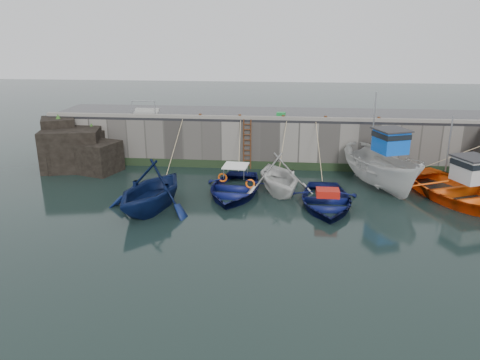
# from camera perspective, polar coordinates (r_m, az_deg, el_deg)

# --- Properties ---
(ground) EXTENTS (120.00, 120.00, 0.00)m
(ground) POSITION_cam_1_polar(r_m,az_deg,el_deg) (20.51, 4.20, -6.78)
(ground) COLOR black
(ground) RESTS_ON ground
(quay_back) EXTENTS (30.00, 5.00, 3.00)m
(quay_back) POSITION_cam_1_polar(r_m,az_deg,el_deg) (31.91, 4.86, 5.18)
(quay_back) COLOR slate
(quay_back) RESTS_ON ground
(road_back) EXTENTS (30.00, 5.00, 0.16)m
(road_back) POSITION_cam_1_polar(r_m,az_deg,el_deg) (31.59, 4.94, 7.97)
(road_back) COLOR black
(road_back) RESTS_ON quay_back
(kerb_back) EXTENTS (30.00, 0.30, 0.20)m
(kerb_back) POSITION_cam_1_polar(r_m,az_deg,el_deg) (29.25, 4.88, 7.51)
(kerb_back) COLOR slate
(kerb_back) RESTS_ON road_back
(algae_back) EXTENTS (30.00, 0.08, 0.50)m
(algae_back) POSITION_cam_1_polar(r_m,az_deg,el_deg) (29.77, 4.72, 1.74)
(algae_back) COLOR black
(algae_back) RESTS_ON ground
(rock_outcrop) EXTENTS (5.85, 4.24, 3.41)m
(rock_outcrop) POSITION_cam_1_polar(r_m,az_deg,el_deg) (31.58, -19.44, 3.62)
(rock_outcrop) COLOR black
(rock_outcrop) RESTS_ON ground
(ladder) EXTENTS (0.51, 0.08, 3.20)m
(ladder) POSITION_cam_1_polar(r_m,az_deg,el_deg) (29.46, 0.88, 4.33)
(ladder) COLOR #3F1E0F
(ladder) RESTS_ON ground
(boat_near_white) EXTENTS (5.77, 6.28, 2.79)m
(boat_near_white) POSITION_cam_1_polar(r_m,az_deg,el_deg) (23.71, -10.68, -3.52)
(boat_near_white) COLOR #0A163E
(boat_near_white) RESTS_ON ground
(boat_near_white_rope) EXTENTS (0.04, 5.62, 3.10)m
(boat_near_white_rope) POSITION_cam_1_polar(r_m,az_deg,el_deg) (28.25, -7.95, 0.19)
(boat_near_white_rope) COLOR tan
(boat_near_white_rope) RESTS_ON ground
(boat_near_blue) EXTENTS (4.43, 5.90, 1.16)m
(boat_near_blue) POSITION_cam_1_polar(r_m,az_deg,el_deg) (25.44, -0.72, -1.67)
(boat_near_blue) COLOR #0B1046
(boat_near_blue) RESTS_ON ground
(boat_near_blue_rope) EXTENTS (0.04, 3.48, 3.10)m
(boat_near_blue_rope) POSITION_cam_1_polar(r_m,az_deg,el_deg) (28.89, 0.06, 0.78)
(boat_near_blue_rope) COLOR tan
(boat_near_blue_rope) RESTS_ON ground
(boat_near_blacktrim) EXTENTS (5.18, 5.61, 2.45)m
(boat_near_blacktrim) POSITION_cam_1_polar(r_m,az_deg,el_deg) (25.83, 4.67, -1.43)
(boat_near_blacktrim) COLOR silver
(boat_near_blacktrim) RESTS_ON ground
(boat_near_blacktrim_rope) EXTENTS (0.04, 3.14, 3.10)m
(boat_near_blacktrim_rope) POSITION_cam_1_polar(r_m,az_deg,el_deg) (29.03, 4.80, 0.80)
(boat_near_blacktrim_rope) COLOR tan
(boat_near_blacktrim_rope) RESTS_ON ground
(boat_near_navy) EXTENTS (3.86, 5.40, 1.12)m
(boat_near_navy) POSITION_cam_1_polar(r_m,az_deg,el_deg) (24.11, 10.36, -3.12)
(boat_near_navy) COLOR #0A1040
(boat_near_navy) RESTS_ON ground
(boat_near_navy_rope) EXTENTS (0.04, 4.51, 3.10)m
(boat_near_navy_rope) POSITION_cam_1_polar(r_m,az_deg,el_deg) (28.20, 9.69, 0.07)
(boat_near_navy_rope) COLOR tan
(boat_near_navy_rope) RESTS_ON ground
(boat_far_white) EXTENTS (4.73, 7.02, 5.54)m
(boat_far_white) POSITION_cam_1_polar(r_m,az_deg,el_deg) (27.29, 16.91, 1.27)
(boat_far_white) COLOR silver
(boat_far_white) RESTS_ON ground
(boat_far_orange) EXTENTS (7.89, 9.04, 4.56)m
(boat_far_orange) POSITION_cam_1_polar(r_m,az_deg,el_deg) (26.93, 25.22, -1.19)
(boat_far_orange) COLOR #F4530C
(boat_far_orange) RESTS_ON ground
(fish_crate) EXTENTS (0.58, 0.48, 0.29)m
(fish_crate) POSITION_cam_1_polar(r_m,az_deg,el_deg) (30.27, 5.02, 7.96)
(fish_crate) COLOR #178033
(fish_crate) RESTS_ON road_back
(railing) EXTENTS (1.60, 1.05, 1.00)m
(railing) POSITION_cam_1_polar(r_m,az_deg,el_deg) (31.63, -11.31, 8.22)
(railing) COLOR #A5A8AD
(railing) RESTS_ON road_back
(bollard_a) EXTENTS (0.18, 0.18, 0.28)m
(bollard_a) POSITION_cam_1_polar(r_m,az_deg,el_deg) (29.81, -4.86, 7.80)
(bollard_a) COLOR #3F1E0F
(bollard_a) RESTS_ON road_back
(bollard_b) EXTENTS (0.18, 0.18, 0.28)m
(bollard_b) POSITION_cam_1_polar(r_m,az_deg,el_deg) (29.47, -0.03, 7.74)
(bollard_b) COLOR #3F1E0F
(bollard_b) RESTS_ON road_back
(bollard_c) EXTENTS (0.18, 0.18, 0.28)m
(bollard_c) POSITION_cam_1_polar(r_m,az_deg,el_deg) (29.34, 5.28, 7.62)
(bollard_c) COLOR #3F1E0F
(bollard_c) RESTS_ON road_back
(bollard_d) EXTENTS (0.18, 0.18, 0.28)m
(bollard_d) POSITION_cam_1_polar(r_m,az_deg,el_deg) (29.45, 10.38, 7.43)
(bollard_d) COLOR #3F1E0F
(bollard_d) RESTS_ON road_back
(bollard_e) EXTENTS (0.18, 0.18, 0.28)m
(bollard_e) POSITION_cam_1_polar(r_m,az_deg,el_deg) (29.89, 16.55, 7.14)
(bollard_e) COLOR #3F1E0F
(bollard_e) RESTS_ON road_back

